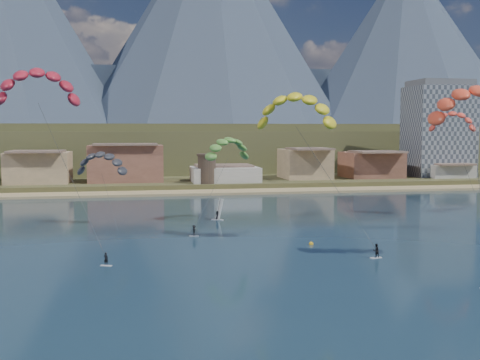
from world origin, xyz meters
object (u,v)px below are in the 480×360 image
object	(u,v)px
apartment_tower	(438,129)
watchtower	(207,168)
kitesurfer_orange	(474,100)
buoy	(311,244)
kitesurfer_yellow	(296,106)
kitesurfer_green	(228,146)
windsurfer	(218,213)
kitesurfer_red	(38,81)

from	to	relation	value
apartment_tower	watchtower	size ratio (longest dim) A/B	3.72
watchtower	kitesurfer_orange	bearing A→B (deg)	-76.66
kitesurfer_orange	buoy	size ratio (longest dim) A/B	37.64
kitesurfer_yellow	kitesurfer_green	xyz separation A→B (m)	(-7.11, 21.98, -6.60)
kitesurfer_green	buoy	distance (m)	29.69
apartment_tower	windsurfer	distance (m)	110.65
apartment_tower	kitesurfer_orange	bearing A→B (deg)	-117.35
watchtower	windsurfer	size ratio (longest dim) A/B	2.07
kitesurfer_yellow	watchtower	bearing A→B (deg)	93.00
watchtower	kitesurfer_green	bearing A→B (deg)	-92.94
kitesurfer_green	windsurfer	world-z (taller)	kitesurfer_green
apartment_tower	kitesurfer_green	distance (m)	109.43
watchtower	kitesurfer_orange	distance (m)	100.23
kitesurfer_orange	buoy	distance (m)	30.69
apartment_tower	kitesurfer_green	world-z (taller)	apartment_tower
buoy	windsurfer	bearing A→B (deg)	111.79
watchtower	kitesurfer_red	distance (m)	87.99
apartment_tower	kitesurfer_red	distance (m)	147.00
kitesurfer_red	windsurfer	world-z (taller)	kitesurfer_red
kitesurfer_red	kitesurfer_green	world-z (taller)	kitesurfer_red
kitesurfer_orange	windsurfer	size ratio (longest dim) A/B	6.08
apartment_tower	kitesurfer_orange	world-z (taller)	apartment_tower
buoy	kitesurfer_green	bearing A→B (deg)	110.06
kitesurfer_green	windsurfer	bearing A→B (deg)	131.11
buoy	apartment_tower	bearing A→B (deg)	52.30
watchtower	windsurfer	bearing A→B (deg)	-94.65
kitesurfer_red	kitesurfer_orange	bearing A→B (deg)	-16.80
kitesurfer_red	kitesurfer_yellow	xyz separation A→B (m)	(37.39, 0.27, -3.07)
kitesurfer_red	kitesurfer_green	size ratio (longest dim) A/B	1.40
kitesurfer_green	kitesurfer_yellow	bearing A→B (deg)	-72.08
kitesurfer_green	buoy	world-z (taller)	kitesurfer_green
windsurfer	apartment_tower	bearing A→B (deg)	39.43
kitesurfer_orange	windsurfer	xyz separation A→B (m)	(-27.38, 40.98, -19.79)
kitesurfer_orange	windsurfer	distance (m)	53.11
kitesurfer_yellow	kitesurfer_orange	xyz separation A→B (m)	(18.71, -17.20, 0.14)
windsurfer	kitesurfer_yellow	bearing A→B (deg)	-69.95
kitesurfer_red	windsurfer	size ratio (longest dim) A/B	6.81
apartment_tower	watchtower	world-z (taller)	apartment_tower
apartment_tower	kitesurfer_yellow	size ratio (longest dim) A/B	1.24
kitesurfer_yellow	windsurfer	size ratio (longest dim) A/B	6.22
kitesurfer_red	buoy	size ratio (longest dim) A/B	42.20
kitesurfer_red	buoy	world-z (taller)	kitesurfer_red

